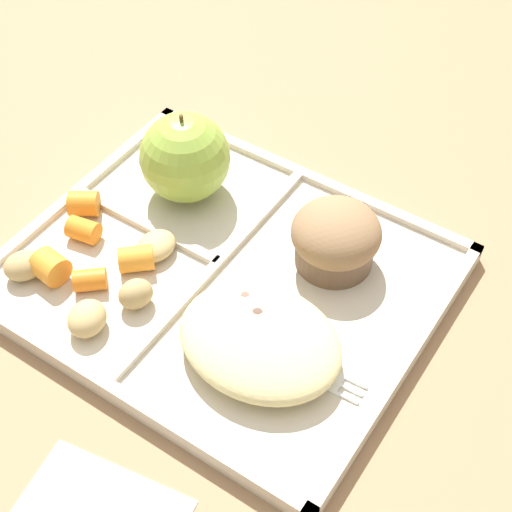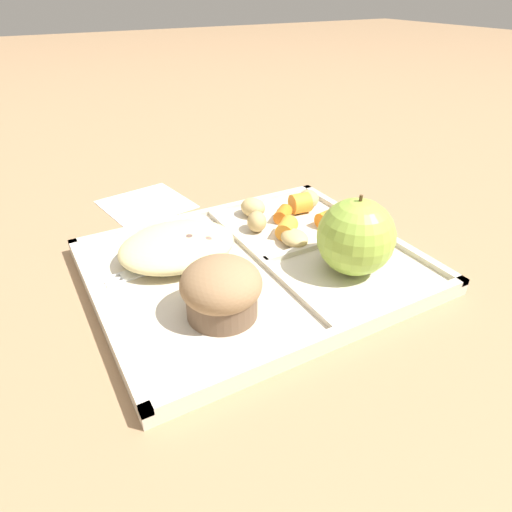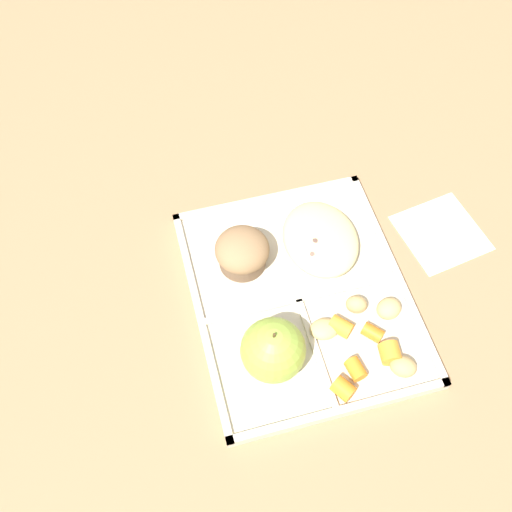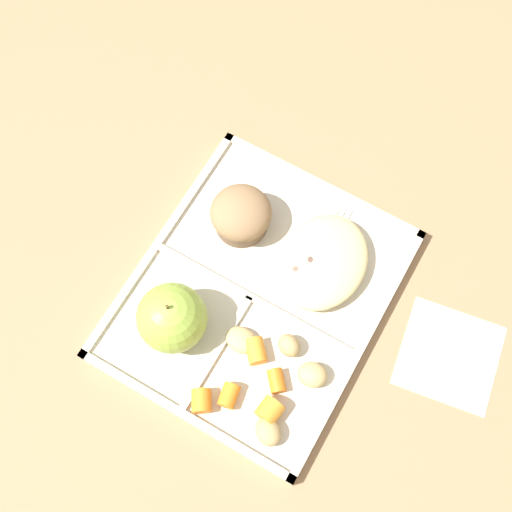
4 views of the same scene
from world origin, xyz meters
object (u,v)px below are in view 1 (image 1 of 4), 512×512
plastic_fork (293,363)px  green_apple (185,157)px  lunch_tray (223,277)px  bran_muffin (336,238)px

plastic_fork → green_apple: bearing=149.1°
lunch_tray → green_apple: size_ratio=3.93×
green_apple → bran_muffin: (0.16, -0.00, -0.01)m
lunch_tray → plastic_fork: lunch_tray is taller
bran_muffin → plastic_fork: 0.12m
lunch_tray → green_apple: bearing=143.2°
bran_muffin → plastic_fork: bran_muffin is taller
plastic_fork → bran_muffin: bearing=103.7°
lunch_tray → bran_muffin: 0.10m
lunch_tray → plastic_fork: bearing=-25.0°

